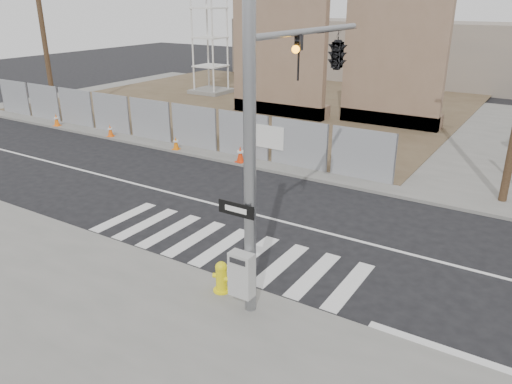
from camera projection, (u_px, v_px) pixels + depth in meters
The scene contains 12 objects.
ground at pixel (265, 217), 16.61m from camera, with size 100.00×100.00×0.00m, color black.
sidewalk_far at pixel (396, 128), 27.63m from camera, with size 50.00×20.00×0.12m, color slate.
signal_pole at pixel (311, 89), 12.02m from camera, with size 0.96×5.87×7.00m.
chain_link_fence at pixel (147, 119), 25.10m from camera, with size 24.60×0.04×2.00m, color gray.
concrete_wall_left at pixel (279, 61), 29.17m from camera, with size 6.00×1.30×8.00m.
concrete_wall_right at pixel (394, 66), 26.73m from camera, with size 5.50×1.30×8.00m.
utility_pole_left at pixel (43, 28), 27.98m from camera, with size 1.60×0.28×10.00m.
fire_hydrant at pixel (221, 277), 12.10m from camera, with size 0.55×0.55×0.80m.
traffic_cone_a at pixel (56, 120), 27.80m from camera, with size 0.42×0.42×0.68m.
traffic_cone_b at pixel (110, 131), 25.69m from camera, with size 0.40×0.40×0.64m.
traffic_cone_c at pixel (176, 143), 23.50m from camera, with size 0.38×0.38×0.62m.
traffic_cone_d at pixel (240, 154), 21.67m from camera, with size 0.40×0.40×0.72m.
Camera 1 is at (7.81, -13.00, 6.84)m, focal length 35.00 mm.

